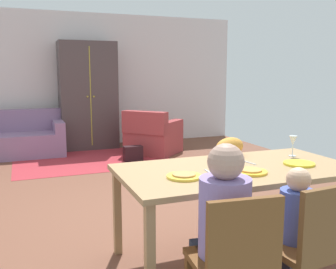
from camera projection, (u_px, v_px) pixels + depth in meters
ground_plane at (136, 188)px, 5.05m from camera, size 6.41×6.57×0.02m
back_wall at (89, 80)px, 7.91m from camera, size 6.41×0.10×2.70m
dining_table at (237, 176)px, 3.03m from camera, size 1.87×0.97×0.76m
plate_near_man at (184, 176)px, 2.72m from camera, size 0.25×0.25×0.02m
pizza_near_man at (184, 174)px, 2.72m from camera, size 0.17×0.17×0.01m
plate_near_child at (250, 172)px, 2.85m from camera, size 0.25×0.25×0.02m
pizza_near_child at (250, 170)px, 2.85m from camera, size 0.17×0.17×0.01m
plate_near_woman at (299, 164)px, 3.10m from camera, size 0.25×0.25×0.02m
wine_glass at (293, 142)px, 3.40m from camera, size 0.07×0.07×0.19m
fork at (209, 172)px, 2.87m from camera, size 0.02×0.15×0.01m
knife at (249, 163)px, 3.17m from camera, size 0.04×0.17×0.01m
dining_chair_man at (235, 259)px, 2.09m from camera, size 0.46×0.46×0.87m
person_man at (221, 242)px, 2.26m from camera, size 0.31×0.41×1.11m
dining_chair_child at (312, 243)px, 2.28m from camera, size 0.45×0.45×0.87m
person_child at (292, 241)px, 2.45m from camera, size 0.22×0.29×0.92m
cat at (230, 147)px, 3.41m from camera, size 0.35×0.25×0.17m
area_rug at (93, 160)px, 6.62m from camera, size 2.60×1.80×0.01m
couch at (12, 140)px, 6.90m from camera, size 1.81×0.86×0.82m
armchair at (152, 137)px, 7.14m from camera, size 1.21×1.21×0.82m
armoire at (88, 96)px, 7.56m from camera, size 1.10×0.59×2.10m
handbag at (133, 153)px, 6.56m from camera, size 0.32×0.16×0.26m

